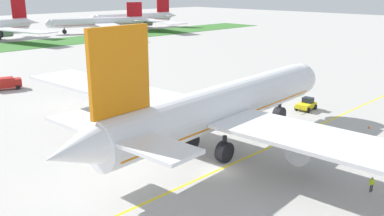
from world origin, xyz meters
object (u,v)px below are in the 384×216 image
object	(u,v)px
airliner_foreground	(219,107)
parked_airliner_far_right	(101,22)
parked_airliner_far_outer	(136,18)
service_truck_baggage_loader	(6,83)
traffic_cone_port_wing	(369,126)
pushback_tug	(306,104)
ground_crew_wingwalker_port	(372,183)

from	to	relation	value
airliner_foreground	parked_airliner_far_right	world-z (taller)	airliner_foreground
parked_airliner_far_right	parked_airliner_far_outer	world-z (taller)	parked_airliner_far_outer
service_truck_baggage_loader	airliner_foreground	bearing A→B (deg)	-83.45
traffic_cone_port_wing	parked_airliner_far_right	size ratio (longest dim) A/B	0.01
airliner_foreground	service_truck_baggage_loader	distance (m)	55.33
pushback_tug	ground_crew_wingwalker_port	bearing A→B (deg)	-137.18
ground_crew_wingwalker_port	traffic_cone_port_wing	xyz separation A→B (m)	(20.55, 8.86, -0.73)
ground_crew_wingwalker_port	service_truck_baggage_loader	size ratio (longest dim) A/B	0.26
airliner_foreground	parked_airliner_far_right	bearing A→B (deg)	62.51
pushback_tug	airliner_foreground	bearing A→B (deg)	-176.18
airliner_foreground	ground_crew_wingwalker_port	world-z (taller)	airliner_foreground
service_truck_baggage_loader	parked_airliner_far_right	distance (m)	116.04
parked_airliner_far_right	ground_crew_wingwalker_port	bearing A→B (deg)	-113.77
airliner_foreground	parked_airliner_far_outer	size ratio (longest dim) A/B	0.96
airliner_foreground	pushback_tug	distance (m)	25.91
pushback_tug	service_truck_baggage_loader	distance (m)	61.81
service_truck_baggage_loader	parked_airliner_far_right	bearing A→B (deg)	47.08
pushback_tug	service_truck_baggage_loader	xyz separation A→B (m)	(-31.66, 53.09, 0.44)
ground_crew_wingwalker_port	parked_airliner_far_outer	bearing A→B (deg)	59.86
airliner_foreground	pushback_tug	xyz separation A→B (m)	(25.37, 1.70, -4.96)
ground_crew_wingwalker_port	traffic_cone_port_wing	size ratio (longest dim) A/B	2.86
ground_crew_wingwalker_port	service_truck_baggage_loader	world-z (taller)	service_truck_baggage_loader
airliner_foreground	traffic_cone_port_wing	world-z (taller)	airliner_foreground
airliner_foreground	pushback_tug	size ratio (longest dim) A/B	13.47
service_truck_baggage_loader	parked_airliner_far_outer	distance (m)	139.11
pushback_tug	parked_airliner_far_outer	distance (m)	161.91
pushback_tug	parked_airliner_far_right	world-z (taller)	parked_airliner_far_right
traffic_cone_port_wing	service_truck_baggage_loader	size ratio (longest dim) A/B	0.09
ground_crew_wingwalker_port	parked_airliner_far_right	size ratio (longest dim) A/B	0.02
pushback_tug	traffic_cone_port_wing	xyz separation A→B (m)	(-2.17, -12.20, -0.69)
ground_crew_wingwalker_port	parked_airliner_far_right	xyz separation A→B (m)	(70.06, 159.09, 3.69)
airliner_foreground	parked_airliner_far_outer	distance (m)	176.22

